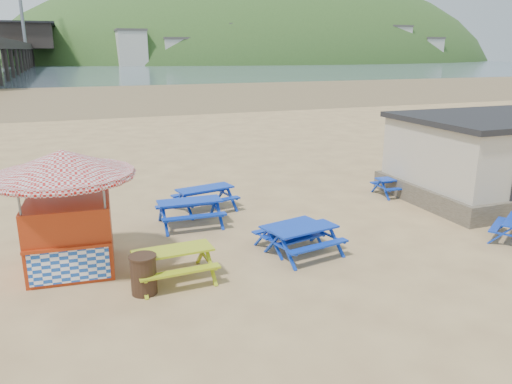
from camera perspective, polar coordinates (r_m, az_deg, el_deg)
name	(u,v)px	position (r m, az deg, el deg)	size (l,w,h in m)	color
ground	(251,239)	(15.16, -0.60, -5.37)	(400.00, 400.00, 0.00)	tan
wet_sand	(105,94)	(68.67, -16.85, 10.66)	(400.00, 400.00, 0.00)	olive
sea	(78,67)	(183.42, -19.68, 13.31)	(400.00, 400.00, 0.00)	#435460
picnic_table_blue_a	(190,213)	(16.29, -7.54, -2.38)	(2.07, 1.68, 0.85)	#072FA9
picnic_table_blue_b	(205,199)	(17.79, -5.82, -0.79)	(2.26, 1.96, 0.83)	#072FA9
picnic_table_blue_c	(397,186)	(20.37, 15.77, 0.64)	(1.70, 1.40, 0.69)	#072FA9
picnic_table_blue_d	(304,241)	(13.95, 5.55, -5.64)	(2.14, 1.85, 0.79)	#072FA9
picnic_table_blue_e	(289,235)	(14.47, 3.80, -4.96)	(1.97, 1.73, 0.71)	#072FA9
picnic_table_yellow	(174,265)	(12.59, -9.41, -8.20)	(2.02, 1.66, 0.81)	#97CA0D
ice_cream_kiosk	(66,196)	(13.38, -20.88, -0.38)	(3.79, 3.79, 3.16)	#9D2B0F
litter_bin	(144,274)	(12.04, -12.73, -9.14)	(0.65, 0.65, 0.95)	#382316
amenity_block	(498,157)	(21.31, 25.97, 3.67)	(7.40, 5.40, 3.15)	#665B4C
pier	(19,50)	(191.96, -25.44, 14.44)	(24.00, 220.00, 39.29)	black
headland_town	(262,81)	(261.26, 0.68, 12.54)	(264.00, 144.00, 108.00)	#2D4C1E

